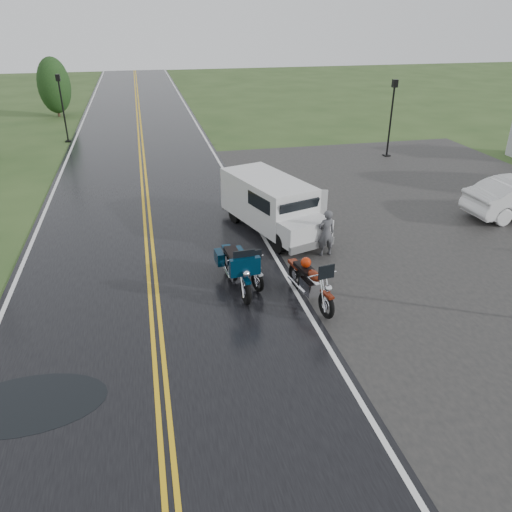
{
  "coord_description": "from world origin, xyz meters",
  "views": [
    {
      "loc": [
        0.12,
        -9.76,
        6.95
      ],
      "look_at": [
        2.8,
        2.0,
        1.0
      ],
      "focal_mm": 35.0,
      "sensor_mm": 36.0,
      "label": 1
    }
  ],
  "objects_px": {
    "van_white": "(279,226)",
    "lamp_post_far_left": "(63,109)",
    "lamp_post_far_right": "(391,119)",
    "motorcycle_red": "(327,295)",
    "person_at_van": "(326,234)",
    "motorcycle_teal": "(246,281)",
    "motorcycle_silver": "(257,274)"
  },
  "relations": [
    {
      "from": "van_white",
      "to": "lamp_post_far_left",
      "type": "distance_m",
      "value": 19.07
    },
    {
      "from": "van_white",
      "to": "lamp_post_far_right",
      "type": "distance_m",
      "value": 13.29
    },
    {
      "from": "motorcycle_red",
      "to": "person_at_van",
      "type": "distance_m",
      "value": 3.64
    },
    {
      "from": "motorcycle_teal",
      "to": "motorcycle_silver",
      "type": "relative_size",
      "value": 1.27
    },
    {
      "from": "motorcycle_red",
      "to": "motorcycle_silver",
      "type": "height_order",
      "value": "motorcycle_red"
    },
    {
      "from": "motorcycle_silver",
      "to": "person_at_van",
      "type": "relative_size",
      "value": 1.32
    },
    {
      "from": "van_white",
      "to": "lamp_post_far_right",
      "type": "bearing_deg",
      "value": 31.79
    },
    {
      "from": "motorcycle_teal",
      "to": "person_at_van",
      "type": "distance_m",
      "value": 3.83
    },
    {
      "from": "motorcycle_red",
      "to": "person_at_van",
      "type": "xyz_separation_m",
      "value": [
        1.22,
        3.43,
        0.05
      ]
    },
    {
      "from": "motorcycle_red",
      "to": "lamp_post_far_left",
      "type": "height_order",
      "value": "lamp_post_far_left"
    },
    {
      "from": "motorcycle_red",
      "to": "van_white",
      "type": "xyz_separation_m",
      "value": [
        -0.15,
        3.94,
        0.25
      ]
    },
    {
      "from": "motorcycle_silver",
      "to": "lamp_post_far_right",
      "type": "height_order",
      "value": "lamp_post_far_right"
    },
    {
      "from": "motorcycle_teal",
      "to": "lamp_post_far_left",
      "type": "xyz_separation_m",
      "value": [
        -6.5,
        20.06,
        1.17
      ]
    },
    {
      "from": "motorcycle_teal",
      "to": "van_white",
      "type": "height_order",
      "value": "van_white"
    },
    {
      "from": "motorcycle_red",
      "to": "van_white",
      "type": "bearing_deg",
      "value": 83.18
    },
    {
      "from": "motorcycle_red",
      "to": "lamp_post_far_right",
      "type": "relative_size",
      "value": 0.6
    },
    {
      "from": "motorcycle_silver",
      "to": "van_white",
      "type": "distance_m",
      "value": 2.62
    },
    {
      "from": "van_white",
      "to": "lamp_post_far_left",
      "type": "xyz_separation_m",
      "value": [
        -8.15,
        17.21,
        0.97
      ]
    },
    {
      "from": "lamp_post_far_right",
      "to": "person_at_van",
      "type": "bearing_deg",
      "value": -124.57
    },
    {
      "from": "van_white",
      "to": "person_at_van",
      "type": "distance_m",
      "value": 1.48
    },
    {
      "from": "motorcycle_red",
      "to": "van_white",
      "type": "relative_size",
      "value": 0.49
    },
    {
      "from": "motorcycle_red",
      "to": "lamp_post_far_right",
      "type": "xyz_separation_m",
      "value": [
        8.5,
        13.99,
        1.27
      ]
    },
    {
      "from": "person_at_van",
      "to": "lamp_post_far_right",
      "type": "relative_size",
      "value": 0.38
    },
    {
      "from": "motorcycle_red",
      "to": "lamp_post_far_right",
      "type": "distance_m",
      "value": 16.42
    },
    {
      "from": "motorcycle_red",
      "to": "lamp_post_far_right",
      "type": "height_order",
      "value": "lamp_post_far_right"
    },
    {
      "from": "motorcycle_teal",
      "to": "van_white",
      "type": "relative_size",
      "value": 0.52
    },
    {
      "from": "motorcycle_red",
      "to": "motorcycle_silver",
      "type": "relative_size",
      "value": 1.19
    },
    {
      "from": "motorcycle_teal",
      "to": "lamp_post_far_right",
      "type": "bearing_deg",
      "value": 47.22
    },
    {
      "from": "motorcycle_red",
      "to": "lamp_post_far_right",
      "type": "bearing_deg",
      "value": 49.78
    },
    {
      "from": "motorcycle_silver",
      "to": "motorcycle_teal",
      "type": "bearing_deg",
      "value": -145.59
    },
    {
      "from": "motorcycle_red",
      "to": "motorcycle_teal",
      "type": "relative_size",
      "value": 0.94
    },
    {
      "from": "lamp_post_far_left",
      "to": "person_at_van",
      "type": "bearing_deg",
      "value": -61.75
    }
  ]
}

